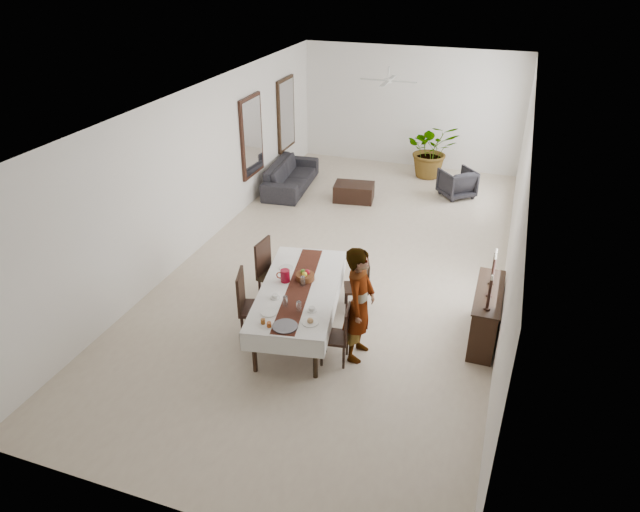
{
  "coord_description": "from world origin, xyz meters",
  "views": [
    {
      "loc": [
        2.74,
        -9.43,
        5.49
      ],
      "look_at": [
        0.09,
        -1.77,
        1.05
      ],
      "focal_mm": 32.0,
      "sensor_mm": 36.0,
      "label": 1
    }
  ],
  "objects_px": {
    "red_pitcher": "(285,276)",
    "sideboard_body": "(485,316)",
    "woman": "(359,304)",
    "sofa": "(291,176)",
    "dining_table_top": "(299,289)"
  },
  "relations": [
    {
      "from": "dining_table_top",
      "to": "woman",
      "type": "xyz_separation_m",
      "value": [
        1.07,
        -0.35,
        0.18
      ]
    },
    {
      "from": "red_pitcher",
      "to": "sideboard_body",
      "type": "relative_size",
      "value": 0.14
    },
    {
      "from": "woman",
      "to": "dining_table_top",
      "type": "bearing_deg",
      "value": 73.3
    },
    {
      "from": "woman",
      "to": "sideboard_body",
      "type": "relative_size",
      "value": 1.3
    },
    {
      "from": "dining_table_top",
      "to": "woman",
      "type": "height_order",
      "value": "woman"
    },
    {
      "from": "woman",
      "to": "sideboard_body",
      "type": "xyz_separation_m",
      "value": [
        1.76,
        1.05,
        -0.49
      ]
    },
    {
      "from": "dining_table_top",
      "to": "sideboard_body",
      "type": "bearing_deg",
      "value": 3.6
    },
    {
      "from": "red_pitcher",
      "to": "sideboard_body",
      "type": "xyz_separation_m",
      "value": [
        3.11,
        0.59,
        -0.45
      ]
    },
    {
      "from": "sofa",
      "to": "dining_table_top",
      "type": "bearing_deg",
      "value": -162.47
    },
    {
      "from": "woman",
      "to": "sofa",
      "type": "xyz_separation_m",
      "value": [
        -3.45,
        5.97,
        -0.57
      ]
    },
    {
      "from": "red_pitcher",
      "to": "sofa",
      "type": "height_order",
      "value": "red_pitcher"
    },
    {
      "from": "dining_table_top",
      "to": "sideboard_body",
      "type": "distance_m",
      "value": 2.93
    },
    {
      "from": "woman",
      "to": "sideboard_body",
      "type": "bearing_deg",
      "value": -57.53
    },
    {
      "from": "red_pitcher",
      "to": "woman",
      "type": "bearing_deg",
      "value": -18.81
    },
    {
      "from": "dining_table_top",
      "to": "woman",
      "type": "bearing_deg",
      "value": -28.51
    }
  ]
}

